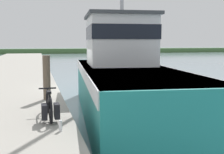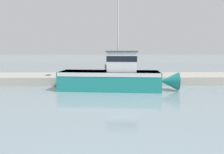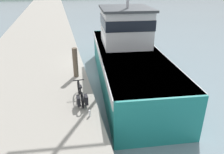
% 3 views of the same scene
% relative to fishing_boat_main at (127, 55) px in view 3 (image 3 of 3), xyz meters
% --- Properties ---
extents(ground_plane, '(320.00, 320.00, 0.00)m').
position_rel_fishing_boat_main_xyz_m(ground_plane, '(-1.07, 0.96, -1.43)').
color(ground_plane, gray).
extents(dock_pier, '(5.74, 80.00, 0.93)m').
position_rel_fishing_boat_main_xyz_m(dock_pier, '(-5.24, 0.96, -0.97)').
color(dock_pier, '#A39E93').
rests_on(dock_pier, ground_plane).
extents(fishing_boat_main, '(4.12, 11.90, 10.92)m').
position_rel_fishing_boat_main_xyz_m(fishing_boat_main, '(0.00, 0.00, 0.00)').
color(fishing_boat_main, teal).
rests_on(fishing_boat_main, ground_plane).
extents(bicycle_touring, '(0.45, 1.66, 0.68)m').
position_rel_fishing_boat_main_xyz_m(bicycle_touring, '(-2.93, -3.53, -0.19)').
color(bicycle_touring, black).
rests_on(bicycle_touring, dock_pier).
extents(mooring_post, '(0.24, 0.24, 1.43)m').
position_rel_fishing_boat_main_xyz_m(mooring_post, '(-2.89, -1.02, 0.21)').
color(mooring_post, brown).
rests_on(mooring_post, dock_pier).
extents(water_bottle_on_curb, '(0.07, 0.07, 0.23)m').
position_rel_fishing_boat_main_xyz_m(water_bottle_on_curb, '(-2.75, -4.51, -0.39)').
color(water_bottle_on_curb, silver).
rests_on(water_bottle_on_curb, dock_pier).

